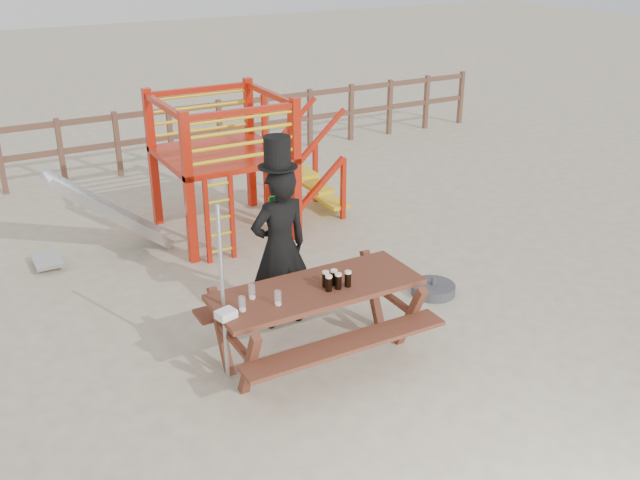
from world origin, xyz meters
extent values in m
plane|color=beige|center=(0.00, 0.00, 0.00)|extent=(60.00, 60.00, 0.00)
cube|color=brown|center=(0.00, 7.00, 1.10)|extent=(15.00, 0.06, 0.10)
cube|color=brown|center=(0.00, 7.00, 0.60)|extent=(15.00, 0.06, 0.10)
cube|color=brown|center=(-2.50, 7.00, 0.60)|extent=(0.09, 0.09, 1.20)
cube|color=brown|center=(-1.50, 7.00, 0.60)|extent=(0.09, 0.09, 1.20)
cube|color=brown|center=(-0.50, 7.00, 0.60)|extent=(0.09, 0.09, 1.20)
cube|color=brown|center=(0.50, 7.00, 0.60)|extent=(0.09, 0.09, 1.20)
cube|color=brown|center=(1.50, 7.00, 0.60)|extent=(0.09, 0.09, 1.20)
cube|color=brown|center=(2.50, 7.00, 0.60)|extent=(0.09, 0.09, 1.20)
cube|color=brown|center=(3.50, 7.00, 0.60)|extent=(0.09, 0.09, 1.20)
cube|color=brown|center=(4.50, 7.00, 0.60)|extent=(0.09, 0.09, 1.20)
cube|color=brown|center=(5.50, 7.00, 0.60)|extent=(0.09, 0.09, 1.20)
cube|color=brown|center=(6.50, 7.00, 0.60)|extent=(0.09, 0.09, 1.20)
cube|color=brown|center=(7.50, 7.00, 0.60)|extent=(0.09, 0.09, 1.20)
cube|color=red|center=(-0.60, 2.80, 1.05)|extent=(0.12, 0.12, 2.10)
cube|color=red|center=(1.00, 2.80, 1.05)|extent=(0.12, 0.12, 2.10)
cube|color=red|center=(-0.60, 4.40, 1.05)|extent=(0.12, 0.12, 2.10)
cube|color=red|center=(1.00, 4.40, 1.05)|extent=(0.12, 0.12, 2.10)
cube|color=red|center=(0.20, 3.60, 1.20)|extent=(1.72, 1.72, 0.08)
cube|color=red|center=(0.20, 2.80, 2.00)|extent=(1.60, 0.08, 0.08)
cube|color=red|center=(0.20, 4.40, 2.00)|extent=(1.60, 0.08, 0.08)
cube|color=red|center=(-0.60, 3.60, 2.00)|extent=(0.08, 1.60, 0.08)
cube|color=red|center=(1.00, 3.60, 2.00)|extent=(0.08, 1.60, 0.08)
cylinder|color=yellow|center=(0.20, 2.80, 1.38)|extent=(1.50, 0.05, 0.05)
cylinder|color=yellow|center=(0.20, 4.40, 1.38)|extent=(1.50, 0.05, 0.05)
cylinder|color=yellow|center=(0.20, 2.80, 1.56)|extent=(1.50, 0.05, 0.05)
cylinder|color=yellow|center=(0.20, 4.40, 1.56)|extent=(1.50, 0.05, 0.05)
cylinder|color=yellow|center=(0.20, 2.80, 1.74)|extent=(1.50, 0.05, 0.05)
cylinder|color=yellow|center=(0.20, 4.40, 1.74)|extent=(1.50, 0.05, 0.05)
cylinder|color=yellow|center=(0.20, 2.80, 1.92)|extent=(1.50, 0.05, 0.05)
cylinder|color=yellow|center=(0.20, 4.40, 1.92)|extent=(1.50, 0.05, 0.05)
cube|color=red|center=(-0.43, 2.65, 0.60)|extent=(0.06, 0.06, 1.20)
cube|color=red|center=(-0.07, 2.65, 0.60)|extent=(0.06, 0.06, 1.20)
cylinder|color=yellow|center=(-0.25, 2.65, 0.15)|extent=(0.36, 0.04, 0.04)
cylinder|color=yellow|center=(-0.25, 2.65, 0.39)|extent=(0.36, 0.04, 0.04)
cylinder|color=yellow|center=(-0.25, 2.65, 0.63)|extent=(0.36, 0.04, 0.04)
cylinder|color=yellow|center=(-0.25, 2.65, 0.87)|extent=(0.36, 0.04, 0.04)
cylinder|color=yellow|center=(-0.25, 2.65, 1.11)|extent=(0.36, 0.04, 0.04)
cube|color=yellow|center=(1.15, 3.60, 1.08)|extent=(0.30, 0.90, 0.06)
cube|color=yellow|center=(1.43, 3.60, 0.78)|extent=(0.30, 0.90, 0.06)
cube|color=yellow|center=(1.71, 3.60, 0.48)|extent=(0.30, 0.90, 0.06)
cube|color=yellow|center=(1.99, 3.60, 0.18)|extent=(0.30, 0.90, 0.06)
cube|color=red|center=(1.55, 3.15, 0.60)|extent=(0.95, 0.08, 0.86)
cube|color=red|center=(1.55, 4.05, 0.60)|extent=(0.95, 0.08, 0.86)
cube|color=silver|center=(-1.50, 3.60, 0.62)|extent=(1.53, 0.55, 1.21)
cube|color=silver|center=(-1.50, 3.33, 0.66)|extent=(1.58, 0.04, 1.28)
cube|color=silver|center=(-1.50, 3.87, 0.66)|extent=(1.58, 0.04, 1.28)
cube|color=silver|center=(-2.40, 3.60, 0.10)|extent=(0.35, 0.55, 0.05)
cube|color=maroon|center=(-0.29, -0.13, 0.82)|extent=(2.20, 0.82, 0.05)
cube|color=maroon|center=(-0.29, -0.73, 0.49)|extent=(2.20, 0.31, 0.04)
cube|color=maroon|center=(-0.29, 0.47, 0.49)|extent=(2.20, 0.31, 0.04)
cube|color=maroon|center=(-1.22, -0.13, 0.40)|extent=(0.09, 1.32, 0.79)
cube|color=maroon|center=(0.65, -0.13, 0.40)|extent=(0.09, 1.32, 0.79)
imported|color=black|center=(-0.29, 0.73, 0.95)|extent=(0.71, 0.48, 1.89)
cube|color=#0D901F|center=(-0.29, 0.88, 1.17)|extent=(0.08, 0.02, 0.44)
cylinder|color=black|center=(-0.29, 0.73, 1.90)|extent=(0.43, 0.43, 0.01)
cylinder|color=black|center=(-0.29, 0.73, 2.07)|extent=(0.29, 0.29, 0.33)
cube|color=white|center=(-0.29, 0.87, 2.18)|extent=(0.15, 0.01, 0.04)
cylinder|color=#B2B2B7|center=(-1.26, -0.01, 0.95)|extent=(0.04, 0.04, 1.90)
cylinder|color=#3D3C42|center=(1.69, 0.43, 0.06)|extent=(0.55, 0.55, 0.13)
cylinder|color=#3D3C42|center=(1.69, 0.43, 0.18)|extent=(0.06, 0.06, 0.11)
cube|color=white|center=(-1.34, -0.27, 0.89)|extent=(0.21, 0.18, 0.08)
cylinder|color=black|center=(-0.22, -0.27, 0.93)|extent=(0.07, 0.07, 0.15)
cylinder|color=#FBECCD|center=(-0.22, -0.27, 1.01)|extent=(0.07, 0.07, 0.02)
cylinder|color=black|center=(-0.11, -0.27, 0.93)|extent=(0.07, 0.07, 0.15)
cylinder|color=#FBECCD|center=(-0.11, -0.27, 1.01)|extent=(0.07, 0.07, 0.02)
cylinder|color=black|center=(0.00, -0.27, 0.93)|extent=(0.07, 0.07, 0.15)
cylinder|color=#FBECCD|center=(0.00, -0.27, 1.01)|extent=(0.07, 0.07, 0.02)
cylinder|color=black|center=(-0.20, -0.17, 0.93)|extent=(0.07, 0.07, 0.15)
cylinder|color=#FBECCD|center=(-0.20, -0.17, 1.01)|extent=(0.07, 0.07, 0.02)
cylinder|color=black|center=(-0.11, -0.18, 0.93)|extent=(0.07, 0.07, 0.15)
cylinder|color=#FBECCD|center=(-0.11, -0.18, 1.01)|extent=(0.07, 0.07, 0.02)
cylinder|color=silver|center=(-0.80, -0.28, 0.93)|extent=(0.07, 0.07, 0.15)
cylinder|color=#FBECCD|center=(-0.80, -0.28, 0.86)|extent=(0.06, 0.06, 0.02)
cylinder|color=silver|center=(-1.15, -0.22, 0.93)|extent=(0.07, 0.07, 0.15)
cylinder|color=#FBECCD|center=(-1.15, -0.22, 0.86)|extent=(0.06, 0.06, 0.02)
cylinder|color=silver|center=(-0.97, -0.03, 0.93)|extent=(0.07, 0.07, 0.15)
cylinder|color=#FBECCD|center=(-0.97, -0.03, 0.86)|extent=(0.06, 0.06, 0.02)
camera|label=1|loc=(-3.42, -5.81, 4.23)|focal=40.00mm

